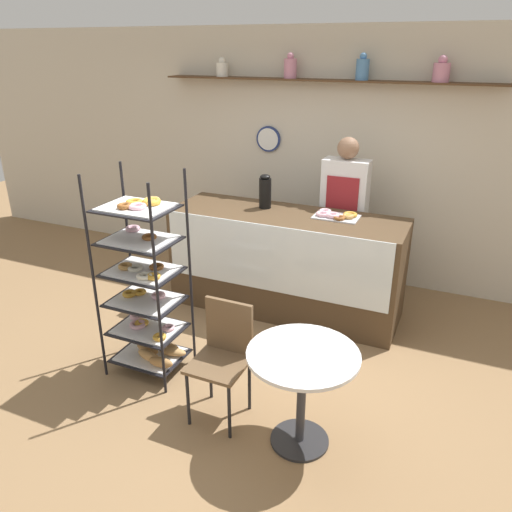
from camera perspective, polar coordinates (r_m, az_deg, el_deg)
name	(u,v)px	position (r m, az deg, el deg)	size (l,w,h in m)	color
ground_plane	(237,366)	(4.30, -2.16, -12.50)	(14.00, 14.00, 0.00)	olive
back_wall	(322,156)	(5.67, 7.51, 11.26)	(10.00, 0.30, 2.70)	beige
display_counter	(286,263)	(4.95, 3.39, -0.77)	(2.26, 0.73, 1.01)	#4C3823
pastry_rack	(146,291)	(4.00, -12.49, -3.88)	(0.60, 0.47, 1.67)	black
person_worker	(344,213)	(5.15, 9.97, 4.81)	(0.45, 0.23, 1.69)	#282833
cafe_table	(302,376)	(3.30, 5.31, -13.49)	(0.72, 0.72, 0.71)	#262628
cafe_chair	(224,349)	(3.57, -3.70, -10.54)	(0.38, 0.38, 0.86)	black
coffee_carafe	(265,192)	(4.92, 1.05, 7.37)	(0.12, 0.12, 0.34)	black
donut_tray_counter	(336,215)	(4.72, 9.11, 4.61)	(0.42, 0.27, 0.05)	silver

